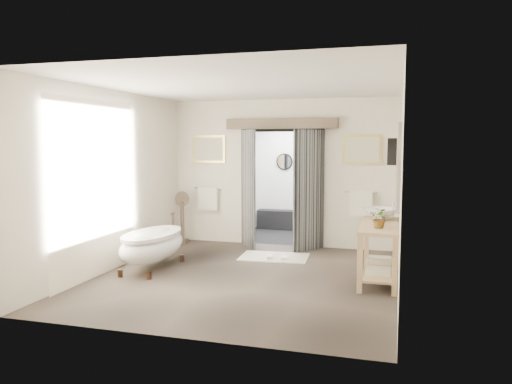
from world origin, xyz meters
TOP-DOWN VIEW (x-y plane):
  - ground_plane at (0.00, 0.00)m, footprint 5.00×5.00m
  - room_shell at (-0.04, -0.12)m, footprint 4.52×5.02m
  - shower_room at (0.00, 3.99)m, footprint 2.22×2.01m
  - back_wall_dressing at (0.00, 2.32)m, footprint 3.82×0.74m
  - clawfoot_tub at (-1.59, 0.05)m, footprint 0.75×1.67m
  - vanity at (1.95, 0.36)m, footprint 0.57×1.60m
  - pedestal_mirror at (-2.01, 2.15)m, footprint 0.31×0.20m
  - rug at (0.11, 1.39)m, footprint 1.25×0.88m
  - slippers at (0.20, 1.25)m, footprint 0.43×0.29m
  - basin at (1.96, 0.78)m, footprint 0.56×0.56m
  - plant at (1.98, -0.02)m, footprint 0.33×0.31m
  - soap_bottle_a at (1.93, 0.43)m, footprint 0.11×0.11m
  - soap_bottle_b at (1.98, 1.07)m, footprint 0.14×0.14m

SIDE VIEW (x-z plane):
  - ground_plane at x=0.00m, z-range 0.00..0.00m
  - rug at x=0.11m, z-range 0.00..0.01m
  - slippers at x=0.20m, z-range 0.02..0.07m
  - clawfoot_tub at x=-1.59m, z-range -0.01..0.81m
  - pedestal_mirror at x=-2.01m, z-range -0.07..0.99m
  - vanity at x=1.95m, z-range 0.08..0.93m
  - shower_room at x=0.00m, z-range -0.35..2.16m
  - soap_bottle_b at x=1.98m, z-range 0.85..1.00m
  - basin at x=1.96m, z-range 0.85..1.03m
  - soap_bottle_a at x=1.93m, z-range 0.85..1.06m
  - plant at x=1.98m, z-range 0.85..1.14m
  - back_wall_dressing at x=0.00m, z-range 0.30..2.82m
  - room_shell at x=-0.04m, z-range 0.40..3.31m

